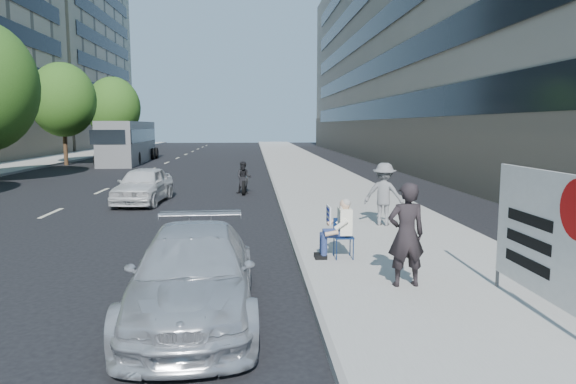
{
  "coord_description": "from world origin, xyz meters",
  "views": [
    {
      "loc": [
        0.46,
        -9.94,
        3.01
      ],
      "look_at": [
        1.27,
        1.87,
        1.47
      ],
      "focal_mm": 32.0,
      "sensor_mm": 36.0,
      "label": 1
    }
  ],
  "objects": [
    {
      "name": "seated_protester",
      "position": [
        2.29,
        0.84,
        0.87
      ],
      "size": [
        0.83,
        1.12,
        1.31
      ],
      "color": "navy",
      "rests_on": "near_sidewalk"
    },
    {
      "name": "protest_banner",
      "position": [
        4.78,
        -2.84,
        1.4
      ],
      "size": [
        0.08,
        3.06,
        2.2
      ],
      "color": "#4C4C4C",
      "rests_on": "near_sidewalk"
    },
    {
      "name": "pedestrian_woman",
      "position": [
        3.16,
        -1.18,
        1.09
      ],
      "size": [
        0.71,
        0.49,
        1.87
      ],
      "primitive_type": "imported",
      "rotation": [
        0.0,
        0.0,
        3.2
      ],
      "color": "black",
      "rests_on": "near_sidewalk"
    },
    {
      "name": "near_sidewalk",
      "position": [
        4.0,
        20.0,
        0.07
      ],
      "size": [
        5.0,
        120.0,
        0.15
      ],
      "primitive_type": "cube",
      "color": "gray",
      "rests_on": "ground"
    },
    {
      "name": "motorcycle",
      "position": [
        0.05,
        12.74,
        0.64
      ],
      "size": [
        0.73,
        2.05,
        1.42
      ],
      "rotation": [
        0.0,
        0.0,
        -0.08
      ],
      "color": "black",
      "rests_on": "ground"
    },
    {
      "name": "tree_far_d",
      "position": [
        -13.7,
        30.0,
        4.89
      ],
      "size": [
        4.8,
        4.8,
        7.65
      ],
      "color": "#382616",
      "rests_on": "ground"
    },
    {
      "name": "far_bldg_north",
      "position": [
        -30.0,
        62.0,
        14.0
      ],
      "size": [
        22.0,
        28.0,
        28.0
      ],
      "primitive_type": "cube",
      "color": "tan",
      "rests_on": "ground"
    },
    {
      "name": "tree_far_e",
      "position": [
        -13.7,
        44.0,
        4.78
      ],
      "size": [
        5.4,
        5.4,
        7.89
      ],
      "color": "#382616",
      "rests_on": "ground"
    },
    {
      "name": "white_sedan_near",
      "position": [
        -3.81,
        10.18,
        0.7
      ],
      "size": [
        1.95,
        4.23,
        1.41
      ],
      "primitive_type": "imported",
      "rotation": [
        0.0,
        0.0,
        -0.07
      ],
      "color": "silver",
      "rests_on": "ground"
    },
    {
      "name": "ground",
      "position": [
        0.0,
        0.0,
        0.0
      ],
      "size": [
        160.0,
        160.0,
        0.0
      ],
      "primitive_type": "plane",
      "color": "black",
      "rests_on": "ground"
    },
    {
      "name": "jogger",
      "position": [
        4.2,
        4.41,
        1.05
      ],
      "size": [
        1.33,
        1.09,
        1.8
      ],
      "primitive_type": "imported",
      "rotation": [
        0.0,
        0.0,
        2.72
      ],
      "color": "slate",
      "rests_on": "near_sidewalk"
    },
    {
      "name": "bus",
      "position": [
        -9.57,
        32.46,
        1.64
      ],
      "size": [
        3.15,
        12.16,
        3.3
      ],
      "rotation": [
        0.0,
        0.0,
        0.05
      ],
      "color": "slate",
      "rests_on": "ground"
    },
    {
      "name": "near_building",
      "position": [
        17.0,
        32.0,
        10.0
      ],
      "size": [
        14.0,
        70.0,
        20.0
      ],
      "primitive_type": "cube",
      "color": "gray",
      "rests_on": "ground"
    },
    {
      "name": "parked_sedan",
      "position": [
        -0.5,
        -2.0,
        0.68
      ],
      "size": [
        2.12,
        4.79,
        1.37
      ],
      "primitive_type": "imported",
      "rotation": [
        0.0,
        0.0,
        0.04
      ],
      "color": "#BBBDC3",
      "rests_on": "ground"
    }
  ]
}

